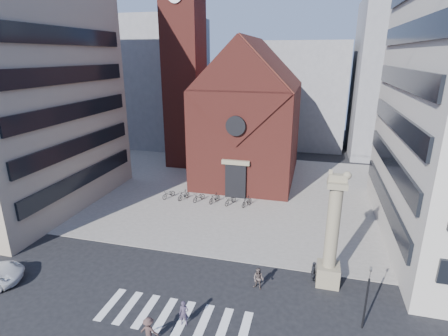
{
  "coord_description": "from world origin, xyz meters",
  "views": [
    {
      "loc": [
        8.2,
        -19.76,
        15.84
      ],
      "look_at": [
        0.95,
        8.0,
        6.5
      ],
      "focal_mm": 28.0,
      "sensor_mm": 36.0,
      "label": 1
    }
  ],
  "objects": [
    {
      "name": "bg_block_left",
      "position": [
        -20.0,
        40.0,
        11.0
      ],
      "size": [
        16.0,
        14.0,
        22.0
      ],
      "primitive_type": "cube",
      "color": "gray",
      "rests_on": "ground"
    },
    {
      "name": "traffic_light",
      "position": [
        12.0,
        -1.0,
        2.29
      ],
      "size": [
        0.13,
        0.16,
        4.3
      ],
      "color": "black",
      "rests_on": "ground"
    },
    {
      "name": "church",
      "position": [
        0.0,
        25.04,
        7.98
      ],
      "size": [
        12.0,
        16.65,
        18.0
      ],
      "color": "maroon",
      "rests_on": "ground"
    },
    {
      "name": "piazza",
      "position": [
        0.0,
        19.0,
        0.03
      ],
      "size": [
        46.0,
        30.0,
        0.05
      ],
      "primitive_type": "cube",
      "color": "gray",
      "rests_on": "ground"
    },
    {
      "name": "pedestrian_3",
      "position": [
        -0.0,
        -5.31,
        0.85
      ],
      "size": [
        1.1,
        0.64,
        1.7
      ],
      "primitive_type": "imported",
      "rotation": [
        0.0,
        0.0,
        3.15
      ],
      "color": "#412F2B",
      "rests_on": "ground"
    },
    {
      "name": "scooter_4",
      "position": [
        -0.08,
        14.73,
        0.55
      ],
      "size": [
        1.38,
        2.01,
        1.0
      ],
      "primitive_type": "imported",
      "rotation": [
        0.0,
        0.0,
        -0.42
      ],
      "color": "black",
      "rests_on": "piazza"
    },
    {
      "name": "scooter_3",
      "position": [
        -1.91,
        14.73,
        0.61
      ],
      "size": [
        1.23,
        1.9,
        1.11
      ],
      "primitive_type": "imported",
      "rotation": [
        0.0,
        0.0,
        -0.42
      ],
      "color": "black",
      "rests_on": "piazza"
    },
    {
      "name": "scooter_5",
      "position": [
        1.76,
        14.73,
        0.61
      ],
      "size": [
        1.23,
        1.9,
        1.11
      ],
      "primitive_type": "imported",
      "rotation": [
        0.0,
        0.0,
        -0.42
      ],
      "color": "black",
      "rests_on": "piazza"
    },
    {
      "name": "lion_column",
      "position": [
        10.01,
        3.0,
        3.46
      ],
      "size": [
        1.63,
        1.6,
        8.68
      ],
      "color": "gray",
      "rests_on": "ground"
    },
    {
      "name": "zebra_crossing",
      "position": [
        0.55,
        -3.0,
        0.01
      ],
      "size": [
        10.2,
        3.2,
        0.01
      ],
      "primitive_type": null,
      "color": "white",
      "rests_on": "ground"
    },
    {
      "name": "scooter_2",
      "position": [
        -3.74,
        14.73,
        0.55
      ],
      "size": [
        1.38,
        2.01,
        1.0
      ],
      "primitive_type": "imported",
      "rotation": [
        0.0,
        0.0,
        -0.42
      ],
      "color": "black",
      "rests_on": "piazza"
    },
    {
      "name": "scooter_1",
      "position": [
        -5.57,
        14.73,
        0.61
      ],
      "size": [
        1.23,
        1.9,
        1.11
      ],
      "primitive_type": "imported",
      "rotation": [
        0.0,
        0.0,
        -0.42
      ],
      "color": "black",
      "rests_on": "piazza"
    },
    {
      "name": "bg_block_mid",
      "position": [
        6.0,
        45.0,
        9.0
      ],
      "size": [
        14.0,
        12.0,
        18.0
      ],
      "primitive_type": "cube",
      "color": "gray",
      "rests_on": "ground"
    },
    {
      "name": "pedestrian_2",
      "position": [
        9.0,
        3.0,
        0.79
      ],
      "size": [
        0.42,
        0.94,
        1.58
      ],
      "primitive_type": "imported",
      "rotation": [
        0.0,
        0.0,
        1.53
      ],
      "color": "#24252B",
      "rests_on": "ground"
    },
    {
      "name": "pedestrian_1",
      "position": [
        5.26,
        1.08,
        0.82
      ],
      "size": [
        0.94,
        0.82,
        1.64
      ],
      "primitive_type": "imported",
      "rotation": [
        0.0,
        0.0,
        -0.29
      ],
      "color": "#514441",
      "rests_on": "ground"
    },
    {
      "name": "pedestrian_0",
      "position": [
        1.4,
        -3.45,
        0.81
      ],
      "size": [
        0.66,
        0.51,
        1.62
      ],
      "primitive_type": "imported",
      "rotation": [
        0.0,
        0.0,
        0.23
      ],
      "color": "#3B3144",
      "rests_on": "ground"
    },
    {
      "name": "ground",
      "position": [
        0.0,
        0.0,
        0.0
      ],
      "size": [
        120.0,
        120.0,
        0.0
      ],
      "primitive_type": "plane",
      "color": "black",
      "rests_on": "ground"
    },
    {
      "name": "bg_block_right",
      "position": [
        22.0,
        42.0,
        12.0
      ],
      "size": [
        16.0,
        14.0,
        24.0
      ],
      "primitive_type": "cube",
      "color": "gray",
      "rests_on": "ground"
    },
    {
      "name": "scooter_0",
      "position": [
        -7.4,
        14.73,
        0.55
      ],
      "size": [
        1.38,
        2.01,
        1.0
      ],
      "primitive_type": "imported",
      "rotation": [
        0.0,
        0.0,
        -0.42
      ],
      "color": "black",
      "rests_on": "piazza"
    },
    {
      "name": "campanile",
      "position": [
        -10.0,
        28.0,
        15.74
      ],
      "size": [
        5.5,
        5.5,
        31.2
      ],
      "color": "maroon",
      "rests_on": "ground"
    }
  ]
}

